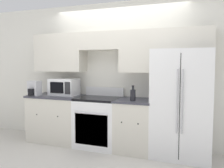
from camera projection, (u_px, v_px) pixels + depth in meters
The scene contains 9 objects.
ground_plane at pixel (105, 154), 4.12m from camera, with size 12.00×12.00×0.00m, color beige.
wall_back at pixel (118, 66), 4.54m from camera, with size 8.00×0.39×2.60m.
lower_cabinets_left at pixel (57, 118), 4.78m from camera, with size 1.02×0.64×0.88m.
lower_cabinets_right at pixel (135, 125), 4.22m from camera, with size 0.63×0.64×0.88m.
oven_range at pixel (99, 122), 4.46m from camera, with size 0.76×0.65×1.04m.
refrigerator at pixel (182, 104), 3.94m from camera, with size 0.91×0.72×1.71m.
microwave at pixel (64, 87), 4.75m from camera, with size 0.52×0.36×0.32m.
bottle at pixel (133, 95), 4.04m from camera, with size 0.09×0.09×0.25m.
electric_kettle at pixel (34, 89), 4.67m from camera, with size 0.21×0.25×0.28m.
Camera 1 is at (1.57, -3.69, 1.49)m, focal length 40.00 mm.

